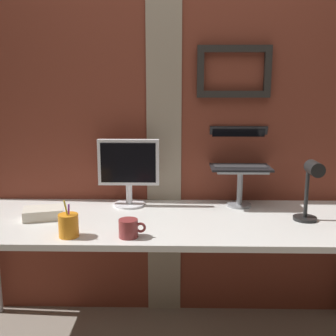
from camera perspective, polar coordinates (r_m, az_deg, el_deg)
brick_wall_back at (r=2.43m, az=2.89°, el=8.33°), size 3.01×0.16×2.53m
desk at (r=2.15m, az=-0.05°, el=-8.67°), size 2.26×0.72×0.72m
monitor at (r=2.31m, az=-5.55°, el=0.06°), size 0.35×0.18×0.38m
laptop_stand at (r=2.34m, az=10.08°, el=-1.80°), size 0.28×0.22×0.22m
laptop at (r=2.39m, az=9.92°, el=1.81°), size 0.34×0.29×0.23m
desk_lamp at (r=2.12m, az=19.41°, el=-2.25°), size 0.12×0.20×0.32m
pen_cup at (r=1.93m, az=-13.79°, el=-7.83°), size 0.09×0.09×0.18m
coffee_mug at (r=1.88m, az=-5.52°, el=-8.42°), size 0.13×0.09×0.08m
paper_clutter_stack at (r=2.23m, az=-17.08°, el=-6.07°), size 0.23×0.19×0.05m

